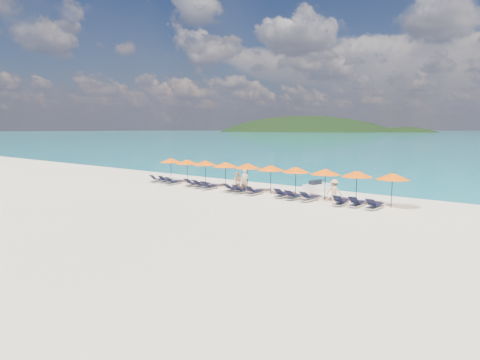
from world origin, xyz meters
The scene contains 32 objects.
ground centered at (0.00, 0.00, 0.00)m, with size 1400.00×1400.00×0.00m, color beige.
headland_main centered at (-300.00, 540.00, -38.00)m, with size 374.00×242.00×126.50m.
headland_small centered at (-150.00, 560.00, -35.00)m, with size 162.00×126.00×85.50m.
jetski centered at (3.48, 8.47, 0.37)m, with size 1.34×2.63×0.89m.
beachgoer_a centered at (-0.61, 4.36, 0.94)m, with size 0.69×0.45×1.89m, color tan.
beachgoer_b centered at (-1.24, 4.24, 0.81)m, with size 0.79×0.45×1.62m, color tan.
beachgoer_c centered at (6.81, 4.57, 0.82)m, with size 1.05×0.49×1.63m, color tan.
umbrella_0 centered at (-10.31, 5.48, 2.02)m, with size 2.10×2.10×2.28m.
umbrella_1 centered at (-7.89, 5.28, 2.02)m, with size 2.10×2.10×2.28m.
umbrella_2 centered at (-5.78, 5.42, 2.02)m, with size 2.10×2.10×2.28m.
umbrella_3 centered at (-3.30, 5.24, 2.02)m, with size 2.10×2.10×2.28m.
umbrella_4 centered at (-1.17, 5.47, 2.02)m, with size 2.10×2.10×2.28m.
umbrella_5 centered at (1.24, 5.24, 2.02)m, with size 2.10×2.10×2.28m.
umbrella_6 centered at (3.42, 5.26, 2.02)m, with size 2.10×2.10×2.28m.
umbrella_7 centered at (5.77, 5.28, 2.02)m, with size 2.10×2.10×2.28m.
umbrella_8 centered at (8.02, 5.35, 2.02)m, with size 2.10×2.10×2.28m.
umbrella_9 centered at (10.32, 5.39, 2.02)m, with size 2.10×2.10×2.28m.
lounger_0 centered at (-10.82, 4.23, 0.24)m, with size 0.68×1.72×0.66m.
lounger_1 centered at (-9.73, 4.33, 0.24)m, with size 0.76×1.75×0.66m.
lounger_2 centered at (-8.53, 4.07, 0.24)m, with size 0.75×1.74×0.66m.
lounger_3 centered at (-6.27, 4.30, 0.24)m, with size 0.70×1.73×0.66m.
lounger_4 centered at (-5.11, 4.15, 0.24)m, with size 0.69×1.73×0.66m.
lounger_5 centered at (-4.02, 3.98, 0.24)m, with size 0.74×1.74×0.66m.
lounger_6 centered at (-1.66, 4.08, 0.24)m, with size 0.77×1.75×0.66m.
lounger_7 centered at (-0.66, 3.98, 0.24)m, with size 0.71×1.73×0.66m.
lounger_8 centered at (0.57, 4.00, 0.24)m, with size 0.65×1.71×0.66m.
lounger_9 centered at (2.87, 4.32, 0.24)m, with size 0.68×1.72×0.66m.
lounger_10 centered at (3.95, 4.08, 0.24)m, with size 0.68×1.72×0.66m.
lounger_11 centered at (5.13, 4.16, 0.24)m, with size 0.78×1.75×0.66m.
lounger_12 centered at (7.47, 4.12, 0.24)m, with size 0.77×1.75×0.66m.
lounger_13 centered at (8.48, 4.34, 0.24)m, with size 0.65×1.71×0.66m.
lounger_14 centered at (9.65, 4.25, 0.24)m, with size 0.70×1.73×0.66m.
Camera 1 is at (18.25, -20.15, 4.98)m, focal length 30.00 mm.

